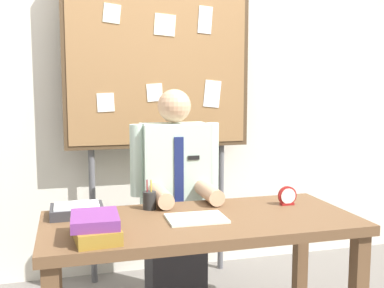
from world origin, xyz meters
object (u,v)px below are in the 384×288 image
Objects in this scene: person at (175,208)px; pen_holder at (149,200)px; book_stack at (95,227)px; desk_clock at (287,197)px; desk at (201,237)px; bulletin_board at (159,63)px; open_notebook at (196,218)px; paper_tray at (77,210)px.

pen_holder is at bearing -123.35° from person.
desk_clock is (1.06, 0.30, -0.01)m from book_stack.
desk is 0.56m from person.
bulletin_board is (0.00, 0.47, 0.91)m from person.
desk is 0.57m from book_stack.
pen_holder reaches higher than desk_clock.
book_stack is at bearing -113.47° from bulletin_board.
person is at bearing -90.02° from bulletin_board.
pen_holder is at bearing 171.47° from desk_clock.
desk is 0.35m from pen_holder.
bulletin_board is 21.04× the size of desk_clock.
pen_holder is (-0.22, -0.33, 0.15)m from person.
paper_tray is (-0.56, 0.23, 0.02)m from open_notebook.
person is at bearing 31.06° from paper_tray.
desk_clock reaches higher than desk.
pen_holder is 0.62× the size of paper_tray.
book_stack reaches higher than desk.
book_stack is at bearing -164.34° from desk_clock.
desk is 1.38m from bulletin_board.
desk is at bearing -19.19° from paper_tray.
book_stack is 0.51m from pen_holder.
pen_holder reaches higher than book_stack.
bulletin_board is 1.33m from open_notebook.
pen_holder is (-0.22, 0.23, 0.15)m from desk.
open_notebook is 0.32m from pen_holder.
open_notebook is at bearing -91.69° from bulletin_board.
person reaches higher than book_stack.
paper_tray is at bearing -125.59° from bulletin_board.
person is 4.34× the size of book_stack.
person is 13.10× the size of desk_clock.
bulletin_board is 8.42× the size of paper_tray.
book_stack is 1.21× the size of paper_tray.
book_stack is at bearing -79.99° from paper_tray.
desk_clock is (0.53, -0.92, -0.77)m from bulletin_board.
open_notebook is at bearing -147.23° from desk.
bulletin_board is 6.98× the size of book_stack.
paper_tray reaches higher than open_notebook.
open_notebook is (-0.03, -1.06, -0.81)m from bulletin_board.
person is 0.71m from desk_clock.
person is 5.24× the size of paper_tray.
bulletin_board is 13.69× the size of pen_holder.
open_notebook is at bearing -53.49° from pen_holder.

